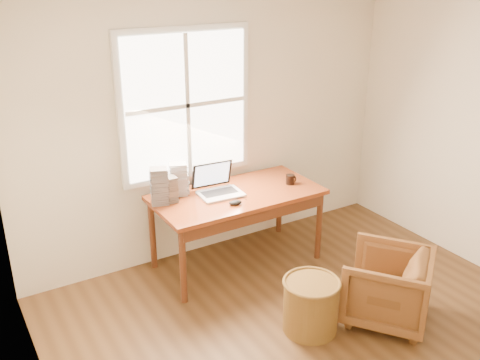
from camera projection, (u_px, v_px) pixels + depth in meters
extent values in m
cube|color=silver|center=(213.00, 125.00, 5.21)|extent=(4.00, 0.02, 2.60)
cube|color=silver|center=(60.00, 306.00, 2.45)|extent=(0.02, 4.50, 2.60)
cube|color=silver|center=(186.00, 105.00, 4.94)|extent=(1.32, 0.05, 1.42)
cube|color=white|center=(187.00, 105.00, 4.91)|extent=(1.20, 0.02, 1.30)
cube|color=silver|center=(188.00, 106.00, 4.91)|extent=(0.04, 0.02, 1.30)
cube|color=silver|center=(188.00, 106.00, 4.91)|extent=(1.20, 0.02, 0.04)
cube|color=brown|center=(237.00, 195.00, 5.05)|extent=(1.60, 0.80, 0.04)
imported|color=brown|center=(387.00, 286.00, 4.38)|extent=(0.92, 0.93, 0.61)
cylinder|color=brown|center=(311.00, 306.00, 4.27)|extent=(0.51, 0.51, 0.44)
ellipsoid|color=black|center=(235.00, 203.00, 4.79)|extent=(0.13, 0.09, 0.04)
cylinder|color=black|center=(290.00, 179.00, 5.24)|extent=(0.10, 0.10, 0.10)
cube|color=silver|center=(179.00, 179.00, 4.96)|extent=(0.19, 0.18, 0.31)
cube|color=#2A292E|center=(168.00, 189.00, 4.82)|extent=(0.17, 0.15, 0.24)
cube|color=#9795A2|center=(159.00, 186.00, 4.76)|extent=(0.18, 0.17, 0.34)
cube|color=silver|center=(178.00, 184.00, 4.99)|extent=(0.16, 0.14, 0.19)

